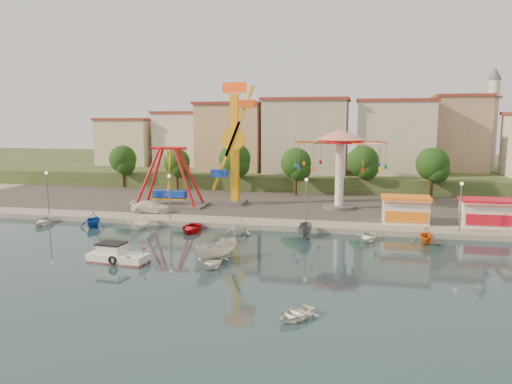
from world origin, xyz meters
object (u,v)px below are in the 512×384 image
(cabin_motorboat, at_px, (117,257))
(van, at_px, (151,207))
(pirate_ship_ride, at_px, (169,178))
(kamikaze_tower, at_px, (236,146))
(rowboat_a, at_px, (212,261))
(wave_swinger, at_px, (340,151))
(skiff, at_px, (217,251))

(cabin_motorboat, xyz_separation_m, van, (-5.25, 19.20, 0.83))
(pirate_ship_ride, height_order, kamikaze_tower, kamikaze_tower)
(cabin_motorboat, bearing_deg, rowboat_a, 10.45)
(kamikaze_tower, relative_size, wave_swinger, 1.42)
(cabin_motorboat, distance_m, skiff, 8.67)
(kamikaze_tower, distance_m, wave_swinger, 13.98)
(pirate_ship_ride, relative_size, kamikaze_tower, 0.61)
(pirate_ship_ride, relative_size, rowboat_a, 2.61)
(wave_swinger, relative_size, cabin_motorboat, 2.15)
(pirate_ship_ride, bearing_deg, rowboat_a, -60.80)
(pirate_ship_ride, distance_m, skiff, 25.83)
(kamikaze_tower, relative_size, skiff, 3.49)
(van, bearing_deg, cabin_motorboat, -170.83)
(wave_swinger, distance_m, rowboat_a, 29.06)
(pirate_ship_ride, bearing_deg, skiff, -59.15)
(pirate_ship_ride, bearing_deg, wave_swinger, 7.36)
(van, bearing_deg, wave_swinger, -77.11)
(rowboat_a, distance_m, van, 22.98)
(wave_swinger, height_order, rowboat_a, wave_swinger)
(kamikaze_tower, distance_m, rowboat_a, 28.06)
(rowboat_a, bearing_deg, skiff, 79.06)
(rowboat_a, height_order, van, van)
(cabin_motorboat, relative_size, skiff, 1.14)
(kamikaze_tower, xyz_separation_m, wave_swinger, (13.98, -0.04, -0.38))
(rowboat_a, xyz_separation_m, van, (-13.62, 18.49, 0.93))
(wave_swinger, distance_m, van, 25.22)
(pirate_ship_ride, xyz_separation_m, wave_swinger, (22.45, 2.90, 3.80))
(van, bearing_deg, rowboat_a, -149.75)
(pirate_ship_ride, distance_m, wave_swinger, 22.95)
(kamikaze_tower, xyz_separation_m, skiff, (4.65, -24.91, -7.66))
(cabin_motorboat, bearing_deg, pirate_ship_ride, 106.72)
(kamikaze_tower, distance_m, van, 14.00)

